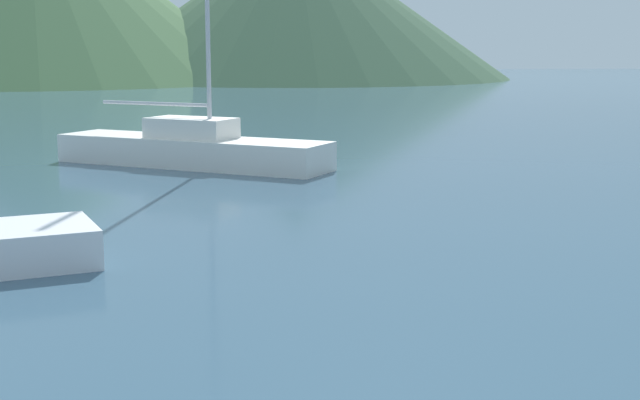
# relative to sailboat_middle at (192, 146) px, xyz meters

# --- Properties ---
(sailboat_middle) EXTENTS (7.66, 5.74, 11.28)m
(sailboat_middle) POSITION_rel_sailboat_middle_xyz_m (0.00, 0.00, 0.00)
(sailboat_middle) COLOR white
(sailboat_middle) RESTS_ON ground_plane
(hill_central) EXTENTS (42.18, 42.18, 14.63)m
(hill_central) POSITION_rel_sailboat_middle_xyz_m (8.43, 64.83, 6.77)
(hill_central) COLOR #38563D
(hill_central) RESTS_ON ground_plane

